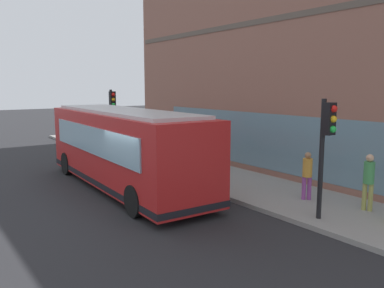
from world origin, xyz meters
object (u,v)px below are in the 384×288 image
object	(u,v)px
city_bus_nearside	(123,149)
pedestrian_near_hydrant	(161,135)
pedestrian_walking_along_curb	(307,173)
traffic_light_down_block	(112,109)
pedestrian_by_light_pole	(178,147)
pedestrian_near_building_entrance	(369,178)
traffic_light_near_corner	(326,136)

from	to	relation	value
city_bus_nearside	pedestrian_near_hydrant	xyz separation A→B (m)	(5.17, 5.72, -0.42)
pedestrian_near_hydrant	pedestrian_walking_along_curb	size ratio (longest dim) A/B	1.05
traffic_light_down_block	pedestrian_by_light_pole	world-z (taller)	traffic_light_down_block
pedestrian_near_building_entrance	pedestrian_walking_along_curb	world-z (taller)	pedestrian_near_building_entrance
pedestrian_walking_along_curb	pedestrian_by_light_pole	xyz separation A→B (m)	(-0.40, 7.24, 0.02)
traffic_light_near_corner	pedestrian_near_building_entrance	size ratio (longest dim) A/B	1.96
city_bus_nearside	pedestrian_walking_along_curb	world-z (taller)	city_bus_nearside
traffic_light_down_block	pedestrian_near_building_entrance	bearing A→B (deg)	-82.31
pedestrian_near_hydrant	pedestrian_near_building_entrance	size ratio (longest dim) A/B	0.97
pedestrian_near_building_entrance	pedestrian_by_light_pole	distance (m)	9.15
pedestrian_by_light_pole	pedestrian_near_building_entrance	bearing A→B (deg)	-84.05
pedestrian_near_building_entrance	pedestrian_by_light_pole	world-z (taller)	pedestrian_near_building_entrance
traffic_light_down_block	pedestrian_walking_along_curb	xyz separation A→B (m)	(1.38, -12.38, -1.59)
city_bus_nearside	pedestrian_near_hydrant	distance (m)	7.72
traffic_light_near_corner	pedestrian_by_light_pole	world-z (taller)	traffic_light_near_corner
city_bus_nearside	traffic_light_down_block	distance (m)	7.42
pedestrian_near_building_entrance	pedestrian_walking_along_curb	xyz separation A→B (m)	(-0.55, 1.86, -0.09)
traffic_light_down_block	pedestrian_near_building_entrance	distance (m)	14.44
pedestrian_near_hydrant	pedestrian_by_light_pole	distance (m)	4.31
pedestrian_near_building_entrance	pedestrian_walking_along_curb	distance (m)	1.94
pedestrian_near_hydrant	pedestrian_by_light_pole	size ratio (longest dim) A/B	1.03
city_bus_nearside	pedestrian_by_light_pole	xyz separation A→B (m)	(3.66, 1.68, -0.46)
pedestrian_by_light_pole	city_bus_nearside	bearing A→B (deg)	-155.30
pedestrian_near_hydrant	pedestrian_by_light_pole	world-z (taller)	pedestrian_near_hydrant
city_bus_nearside	pedestrian_near_hydrant	size ratio (longest dim) A/B	5.95
traffic_light_near_corner	pedestrian_walking_along_curb	bearing A→B (deg)	50.92
pedestrian_near_building_entrance	traffic_light_near_corner	bearing A→B (deg)	170.99
traffic_light_down_block	pedestrian_walking_along_curb	size ratio (longest dim) A/B	2.22
city_bus_nearside	pedestrian_near_hydrant	world-z (taller)	city_bus_nearside
pedestrian_near_building_entrance	traffic_light_down_block	bearing A→B (deg)	97.69
city_bus_nearside	pedestrian_near_hydrant	bearing A→B (deg)	47.89
city_bus_nearside	traffic_light_down_block	world-z (taller)	traffic_light_down_block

